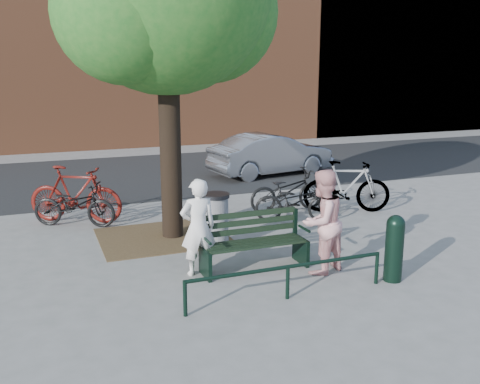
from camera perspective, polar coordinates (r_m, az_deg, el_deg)
name	(u,v)px	position (r m, az deg, el deg)	size (l,w,h in m)	color
ground	(255,269)	(8.79, 1.57, -8.26)	(90.00, 90.00, 0.00)	gray
dirt_pit	(163,237)	(10.48, -8.22, -4.75)	(2.40, 2.00, 0.02)	brown
road	(147,174)	(16.66, -9.87, 1.91)	(40.00, 7.00, 0.01)	black
park_bench	(253,240)	(8.70, 1.38, -5.15)	(1.74, 0.54, 0.97)	black
guard_railing	(288,272)	(7.63, 5.13, -8.49)	(3.06, 0.06, 0.51)	black
person_left	(198,227)	(8.38, -4.49, -3.77)	(0.57, 0.37, 1.55)	silver
person_right	(322,222)	(8.53, 8.73, -3.16)	(0.81, 0.63, 1.67)	pink
bollard	(394,246)	(8.51, 16.14, -5.54)	(0.28, 0.28, 1.05)	black
litter_bin	(216,221)	(9.65, -2.58, -3.08)	(0.50, 0.50, 1.01)	gray
bicycle_a	(74,205)	(11.48, -17.27, -1.32)	(0.60, 1.73, 0.91)	black
bicycle_b	(75,194)	(11.74, -17.16, -0.24)	(0.57, 2.02, 1.21)	#53100B
bicycle_c	(287,190)	(12.19, 5.08, 0.16)	(0.63, 1.81, 0.95)	black
bicycle_d	(347,187)	(12.27, 11.31, 0.57)	(0.55, 1.95, 1.17)	gray
bicycle_e	(295,201)	(11.35, 5.91, -1.00)	(0.59, 1.70, 0.89)	black
parked_car	(271,154)	(16.27, 3.34, 4.05)	(1.33, 3.82, 1.26)	slate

